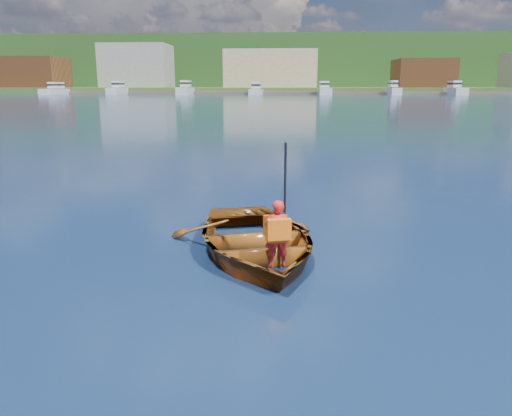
{
  "coord_description": "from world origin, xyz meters",
  "views": [
    {
      "loc": [
        -0.35,
        -6.95,
        2.67
      ],
      "look_at": [
        -0.77,
        0.73,
        0.77
      ],
      "focal_mm": 35.0,
      "sensor_mm": 36.0,
      "label": 1
    }
  ],
  "objects_px": {
    "child_paddler": "(277,232)",
    "dock": "(302,93)",
    "marina_yachts": "(267,90)",
    "rowboat": "(255,240)"
  },
  "relations": [
    {
      "from": "child_paddler",
      "to": "dock",
      "type": "bearing_deg",
      "value": 87.91
    },
    {
      "from": "child_paddler",
      "to": "marina_yachts",
      "type": "bearing_deg",
      "value": 91.97
    },
    {
      "from": "rowboat",
      "to": "dock",
      "type": "distance_m",
      "value": 147.39
    },
    {
      "from": "child_paddler",
      "to": "marina_yachts",
      "type": "height_order",
      "value": "marina_yachts"
    },
    {
      "from": "rowboat",
      "to": "marina_yachts",
      "type": "xyz_separation_m",
      "value": [
        -4.57,
        142.6,
        1.16
      ]
    },
    {
      "from": "rowboat",
      "to": "child_paddler",
      "type": "height_order",
      "value": "child_paddler"
    },
    {
      "from": "child_paddler",
      "to": "dock",
      "type": "height_order",
      "value": "child_paddler"
    },
    {
      "from": "dock",
      "to": "marina_yachts",
      "type": "bearing_deg",
      "value": -155.66
    },
    {
      "from": "child_paddler",
      "to": "dock",
      "type": "xyz_separation_m",
      "value": [
        5.41,
        148.11,
        -0.22
      ]
    },
    {
      "from": "rowboat",
      "to": "child_paddler",
      "type": "bearing_deg",
      "value": -66.13
    }
  ]
}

